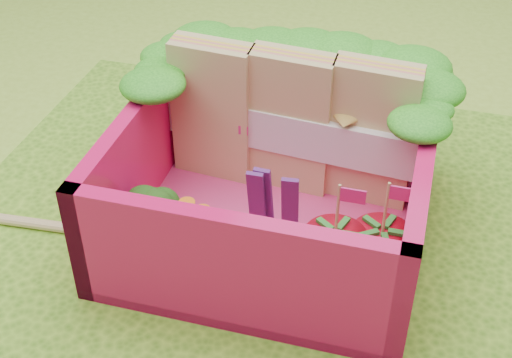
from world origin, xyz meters
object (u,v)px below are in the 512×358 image
object	(u,v)px
bento_box	(274,177)
strawberry_right	(379,254)
broccoli	(152,215)
strawberry_left	(333,256)
sandwich_stack	(292,122)

from	to	relation	value
bento_box	strawberry_right	size ratio (longest dim) A/B	2.69
broccoli	strawberry_right	world-z (taller)	strawberry_right
strawberry_left	strawberry_right	xyz separation A→B (m)	(0.17, 0.07, -0.00)
sandwich_stack	broccoli	world-z (taller)	sandwich_stack
strawberry_left	strawberry_right	bearing A→B (deg)	21.28
bento_box	strawberry_right	xyz separation A→B (m)	(0.50, -0.25, -0.10)
bento_box	strawberry_right	world-z (taller)	bento_box
broccoli	bento_box	bearing A→B (deg)	35.20
broccoli	sandwich_stack	bearing A→B (deg)	53.45
bento_box	broccoli	xyz separation A→B (m)	(-0.44, -0.31, -0.06)
broccoli	strawberry_left	distance (m)	0.77
bento_box	strawberry_left	world-z (taller)	bento_box
bento_box	sandwich_stack	size ratio (longest dim) A/B	1.06
sandwich_stack	strawberry_left	xyz separation A→B (m)	(0.32, -0.61, -0.20)
sandwich_stack	broccoli	bearing A→B (deg)	-126.55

